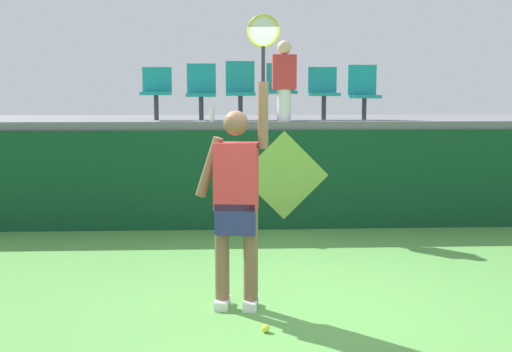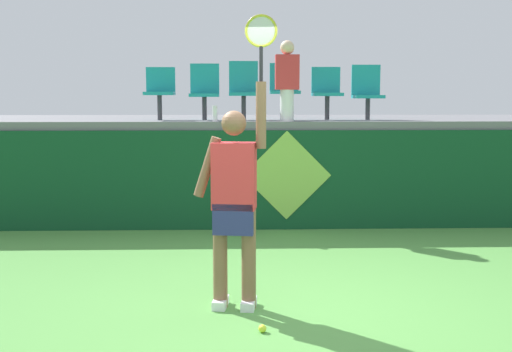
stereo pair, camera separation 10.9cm
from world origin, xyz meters
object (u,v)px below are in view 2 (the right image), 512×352
stadium_chair_0 (160,90)px  stadium_chair_3 (285,88)px  spectator_0 (287,79)px  stadium_chair_2 (244,88)px  stadium_chair_1 (205,89)px  water_bottle (215,114)px  tennis_player (235,198)px  tennis_ball (262,328)px  stadium_chair_4 (327,90)px  stadium_chair_5 (367,90)px

stadium_chair_0 → stadium_chair_3: 1.88m
stadium_chair_0 → spectator_0: bearing=-14.0°
stadium_chair_2 → spectator_0: spectator_0 is taller
stadium_chair_1 → stadium_chair_3: stadium_chair_3 is taller
water_bottle → stadium_chair_2: (0.42, 0.57, 0.37)m
tennis_player → stadium_chair_2: tennis_player is taller
tennis_ball → spectator_0: (0.53, 4.27, 2.12)m
tennis_ball → stadium_chair_4: size_ratio=0.08×
tennis_ball → tennis_player: bearing=109.7°
tennis_ball → stadium_chair_3: bearing=83.7°
tennis_ball → stadium_chair_5: (1.79, 4.75, 1.95)m
stadium_chair_1 → spectator_0: 1.31m
stadium_chair_5 → spectator_0: 1.36m
stadium_chair_0 → stadium_chair_5: 3.15m
tennis_ball → stadium_chair_0: size_ratio=0.08×
stadium_chair_1 → stadium_chair_5: 2.47m
stadium_chair_4 → tennis_player: bearing=-108.6°
water_bottle → spectator_0: size_ratio=0.19×
stadium_chair_0 → water_bottle: bearing=-33.5°
tennis_player → stadium_chair_3: 4.31m
stadium_chair_3 → spectator_0: bearing=-90.0°
water_bottle → stadium_chair_0: bearing=146.5°
tennis_player → stadium_chair_5: size_ratio=3.12×
water_bottle → stadium_chair_5: 2.39m
water_bottle → stadium_chair_0: 1.07m
stadium_chair_2 → stadium_chair_3: (0.62, -0.01, 0.00)m
spectator_0 → water_bottle: bearing=-175.0°
water_bottle → stadium_chair_2: bearing=53.8°
stadium_chair_2 → stadium_chair_3: size_ratio=1.03×
water_bottle → stadium_chair_5: stadium_chair_5 is taller
stadium_chair_0 → stadium_chair_1: bearing=0.8°
tennis_ball → stadium_chair_2: 5.15m
stadium_chair_4 → stadium_chair_3: bearing=179.8°
stadium_chair_5 → stadium_chair_4: bearing=-179.2°
stadium_chair_2 → stadium_chair_3: bearing=-0.6°
stadium_chair_1 → tennis_player: bearing=-83.6°
stadium_chair_2 → stadium_chair_5: 1.88m
water_bottle → stadium_chair_1: 0.69m
stadium_chair_4 → stadium_chair_5: size_ratio=0.96×
tennis_player → stadium_chair_4: (1.39, 4.12, 0.98)m
water_bottle → stadium_chair_5: bearing=13.9°
stadium_chair_1 → stadium_chair_5: bearing=0.0°
stadium_chair_2 → tennis_ball: bearing=-88.8°
stadium_chair_4 → spectator_0: bearing=-143.7°
stadium_chair_3 → tennis_player: bearing=-100.3°
stadium_chair_5 → stadium_chair_3: bearing=-179.7°
tennis_player → water_bottle: tennis_player is taller
stadium_chair_0 → stadium_chair_3: bearing=0.1°
tennis_player → stadium_chair_3: bearing=79.7°
stadium_chair_4 → stadium_chair_1: bearing=179.8°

